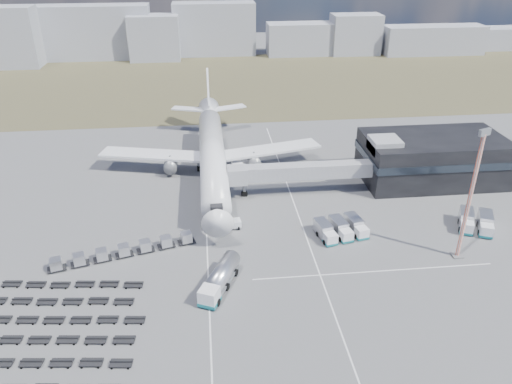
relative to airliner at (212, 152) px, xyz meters
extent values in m
plane|color=#565659|center=(0.00, -32.38, -5.29)|extent=(420.00, 420.00, 0.00)
cube|color=#4D4D2E|center=(0.00, 77.62, -5.29)|extent=(420.00, 90.00, 0.01)
cube|color=silver|center=(-2.00, -27.38, -5.29)|extent=(0.25, 110.00, 0.01)
cube|color=silver|center=(16.00, -27.38, -5.29)|extent=(0.25, 110.00, 0.01)
cube|color=silver|center=(25.00, -40.38, -5.29)|extent=(40.00, 0.25, 0.01)
cube|color=black|center=(48.00, -8.38, -0.29)|extent=(30.00, 16.00, 10.00)
cube|color=#262D38|center=(48.00, -8.38, 0.91)|extent=(30.40, 16.40, 1.60)
cube|color=#939399|center=(36.00, -10.38, 4.21)|extent=(6.00, 6.00, 3.00)
cube|color=#939399|center=(18.10, -11.88, -0.19)|extent=(29.80, 3.00, 3.00)
cube|color=#939399|center=(4.70, -12.38, -0.19)|extent=(4.00, 3.60, 3.40)
cylinder|color=slate|center=(6.20, -11.88, -2.74)|extent=(0.70, 0.70, 5.10)
cylinder|color=black|center=(6.20, -11.88, -4.84)|extent=(1.40, 0.90, 1.40)
cylinder|color=white|center=(0.00, -2.38, 0.01)|extent=(5.60, 48.00, 5.60)
cone|color=white|center=(0.00, -28.88, 0.01)|extent=(5.60, 5.00, 5.60)
cone|color=white|center=(0.00, 25.62, 0.81)|extent=(5.60, 8.00, 5.60)
cube|color=black|center=(0.00, -26.88, 0.81)|extent=(2.20, 2.00, 0.80)
cube|color=white|center=(-13.00, 2.62, -1.19)|extent=(25.59, 11.38, 0.50)
cube|color=white|center=(13.00, 2.62, -1.19)|extent=(25.59, 11.38, 0.50)
cylinder|color=slate|center=(-9.50, 0.62, -2.89)|extent=(3.00, 5.00, 3.00)
cylinder|color=slate|center=(9.50, 0.62, -2.89)|extent=(3.00, 5.00, 3.00)
cube|color=white|center=(-5.50, 27.62, 1.21)|extent=(9.49, 5.63, 0.35)
cube|color=white|center=(5.50, 27.62, 1.21)|extent=(9.49, 5.63, 0.35)
cube|color=white|center=(0.00, 28.62, 6.51)|extent=(0.50, 9.06, 11.45)
cylinder|color=slate|center=(0.00, -23.38, -4.04)|extent=(0.50, 0.50, 2.50)
cylinder|color=slate|center=(-3.20, 1.62, -4.04)|extent=(0.60, 0.60, 2.50)
cylinder|color=slate|center=(3.20, 1.62, -4.04)|extent=(0.60, 0.60, 2.50)
cylinder|color=black|center=(0.00, -23.38, -4.79)|extent=(0.50, 1.20, 1.20)
cube|color=#989BA6|center=(-48.80, 122.18, 5.77)|extent=(52.30, 12.00, 22.12)
cube|color=#989BA6|center=(-20.82, 117.19, 3.94)|extent=(21.10, 12.00, 18.46)
cube|color=#989BA6|center=(4.93, 125.13, 5.78)|extent=(35.69, 12.00, 22.14)
cube|color=#989BA6|center=(45.08, 120.57, 1.52)|extent=(34.04, 12.00, 13.62)
cube|color=#989BA6|center=(67.29, 119.30, 3.27)|extent=(21.54, 12.00, 17.13)
cube|color=#989BA6|center=(102.27, 115.67, 0.85)|extent=(44.81, 12.00, 12.29)
cube|color=#989BA6|center=(134.10, 122.79, -0.42)|extent=(24.47, 12.00, 9.74)
cube|color=white|center=(-1.93, -45.64, -3.67)|extent=(3.56, 3.56, 2.58)
cube|color=#146B74|center=(-1.93, -45.64, -4.68)|extent=(3.71, 3.71, 0.56)
cylinder|color=silver|center=(0.35, -40.65, -3.16)|extent=(6.04, 8.80, 2.80)
cube|color=slate|center=(0.35, -40.65, -4.45)|extent=(5.94, 8.76, 0.39)
cylinder|color=black|center=(-0.35, -42.18, -4.73)|extent=(3.16, 2.33, 1.23)
cube|color=white|center=(2.66, -24.38, -4.51)|extent=(3.76, 2.40, 1.57)
cube|color=white|center=(5.15, -0.03, -3.69)|extent=(3.57, 6.38, 2.81)
cube|color=#146B74|center=(5.15, -0.03, -4.84)|extent=(3.69, 6.50, 0.45)
cube|color=white|center=(19.72, -31.73, -4.11)|extent=(2.47, 2.40, 2.00)
cube|color=#146B74|center=(19.72, -31.73, -4.88)|extent=(2.57, 2.50, 0.41)
cube|color=silver|center=(19.05, -28.62, -3.74)|extent=(3.01, 4.55, 2.37)
cube|color=white|center=(22.75, -31.09, -4.11)|extent=(2.47, 2.40, 2.00)
cube|color=#146B74|center=(22.75, -31.09, -4.88)|extent=(2.57, 2.50, 0.41)
cube|color=silver|center=(22.08, -27.97, -3.74)|extent=(3.01, 4.55, 2.37)
cube|color=white|center=(25.77, -30.44, -4.11)|extent=(2.47, 2.40, 2.00)
cube|color=#146B74|center=(25.77, -30.44, -4.88)|extent=(2.57, 2.50, 0.41)
cube|color=silver|center=(25.10, -27.32, -3.74)|extent=(3.01, 4.55, 2.37)
cube|color=white|center=(45.35, -30.91, -4.02)|extent=(2.93, 2.88, 2.15)
cube|color=#146B74|center=(45.35, -30.91, -4.85)|extent=(3.06, 3.01, 0.44)
cube|color=silver|center=(46.74, -27.78, -3.63)|extent=(3.98, 5.07, 2.54)
cube|color=white|center=(48.38, -32.26, -4.02)|extent=(2.93, 2.88, 2.15)
cube|color=#146B74|center=(48.38, -32.26, -4.85)|extent=(3.06, 3.01, 0.44)
cube|color=silver|center=(49.78, -29.13, -3.63)|extent=(3.98, 5.07, 2.54)
cube|color=black|center=(-26.58, -34.47, -4.95)|extent=(3.33, 2.54, 0.20)
cube|color=silver|center=(-26.58, -34.47, -3.99)|extent=(2.23, 2.23, 1.70)
cube|color=black|center=(-23.08, -33.49, -4.95)|extent=(3.33, 2.54, 0.20)
cube|color=silver|center=(-23.08, -33.49, -3.99)|extent=(2.23, 2.23, 1.70)
cube|color=black|center=(-19.58, -32.52, -4.95)|extent=(3.33, 2.54, 0.20)
cube|color=silver|center=(-19.58, -32.52, -3.99)|extent=(2.23, 2.23, 1.70)
cube|color=black|center=(-16.08, -31.55, -4.95)|extent=(3.33, 2.54, 0.20)
cube|color=silver|center=(-16.08, -31.55, -3.99)|extent=(2.23, 2.23, 1.70)
cube|color=black|center=(-12.59, -30.58, -4.95)|extent=(3.33, 2.54, 0.20)
cube|color=silver|center=(-12.59, -30.58, -3.99)|extent=(2.23, 2.23, 1.70)
cube|color=black|center=(-9.09, -29.61, -4.95)|extent=(3.33, 2.54, 0.20)
cube|color=silver|center=(-9.09, -29.61, -3.99)|extent=(2.23, 2.23, 1.70)
cube|color=black|center=(-5.59, -28.64, -4.95)|extent=(3.33, 2.54, 0.20)
cube|color=silver|center=(-5.59, -28.64, -3.99)|extent=(2.23, 2.23, 1.70)
cube|color=black|center=(-27.36, -54.55, -4.95)|extent=(30.56, 4.75, 0.69)
cube|color=black|center=(-26.92, -50.55, -4.95)|extent=(30.56, 4.75, 0.69)
cube|color=black|center=(-26.48, -46.56, -4.95)|extent=(30.56, 4.75, 0.69)
cube|color=black|center=(-26.04, -42.57, -4.95)|extent=(26.76, 4.34, 0.69)
cube|color=black|center=(-25.61, -38.58, -4.95)|extent=(26.76, 4.34, 0.69)
cylinder|color=red|center=(40.45, -37.64, 5.83)|extent=(0.62, 0.62, 22.24)
cube|color=slate|center=(40.45, -37.64, 17.21)|extent=(2.18, 1.29, 1.07)
cube|color=#565659|center=(40.45, -37.64, -5.16)|extent=(1.78, 1.78, 0.27)
camera|label=1|loc=(-1.29, -103.97, 43.95)|focal=35.00mm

